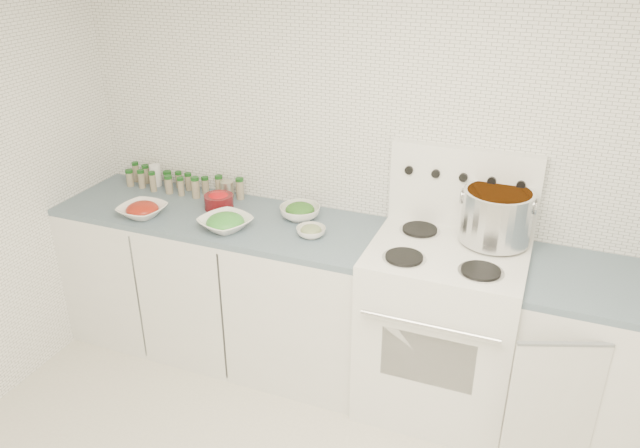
{
  "coord_description": "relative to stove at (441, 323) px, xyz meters",
  "views": [
    {
      "loc": [
        0.88,
        -1.55,
        2.37
      ],
      "look_at": [
        -0.18,
        1.14,
        0.97
      ],
      "focal_mm": 35.0,
      "sensor_mm": 36.0,
      "label": 1
    }
  ],
  "objects": [
    {
      "name": "stock_pot",
      "position": [
        0.19,
        0.16,
        0.59
      ],
      "size": [
        0.36,
        0.34,
        0.26
      ],
      "rotation": [
        0.0,
        0.0,
        0.33
      ],
      "color": "silver",
      "rests_on": "stove"
    },
    {
      "name": "counter_right",
      "position": [
        0.82,
        0.0,
        -0.05
      ],
      "size": [
        0.89,
        0.77,
        0.9
      ],
      "color": "white",
      "rests_on": "ground"
    },
    {
      "name": "bowl_broccoli",
      "position": [
        -0.85,
        0.13,
        0.44
      ],
      "size": [
        0.26,
        0.26,
        0.09
      ],
      "color": "white",
      "rests_on": "counter_left"
    },
    {
      "name": "room_walls",
      "position": [
        -0.48,
        -1.19,
        1.06
      ],
      "size": [
        3.54,
        3.04,
        2.52
      ],
      "color": "white",
      "rests_on": "ground"
    },
    {
      "name": "bowl_pepper",
      "position": [
        -1.33,
        0.08,
        0.45
      ],
      "size": [
        0.17,
        0.17,
        0.1
      ],
      "color": "#540E12",
      "rests_on": "counter_left"
    },
    {
      "name": "bowl_snowpea",
      "position": [
        -1.16,
        -0.14,
        0.44
      ],
      "size": [
        0.34,
        0.34,
        0.09
      ],
      "color": "white",
      "rests_on": "counter_left"
    },
    {
      "name": "bowl_tomato",
      "position": [
        -1.68,
        -0.17,
        0.44
      ],
      "size": [
        0.27,
        0.27,
        0.08
      ],
      "color": "white",
      "rests_on": "counter_left"
    },
    {
      "name": "stove",
      "position": [
        0.0,
        0.0,
        0.0
      ],
      "size": [
        0.76,
        0.7,
        1.36
      ],
      "color": "white",
      "rests_on": "ground"
    },
    {
      "name": "counter_left",
      "position": [
        -1.3,
        0.0,
        -0.05
      ],
      "size": [
        1.85,
        0.62,
        0.9
      ],
      "color": "white",
      "rests_on": "ground"
    },
    {
      "name": "tin_can",
      "position": [
        -1.36,
        0.23,
        0.45
      ],
      "size": [
        0.08,
        0.08,
        0.1
      ],
      "primitive_type": "cylinder",
      "rotation": [
        0.0,
        0.0,
        0.09
      ],
      "color": "#B2AB97",
      "rests_on": "counter_left"
    },
    {
      "name": "bowl_zucchini",
      "position": [
        -0.71,
        -0.06,
        0.43
      ],
      "size": [
        0.16,
        0.16,
        0.06
      ],
      "color": "white",
      "rests_on": "counter_left"
    },
    {
      "name": "spice_cluster",
      "position": [
        -1.7,
        0.21,
        0.46
      ],
      "size": [
        0.79,
        0.15,
        0.13
      ],
      "color": "gray",
      "rests_on": "counter_left"
    },
    {
      "name": "salt_canister",
      "position": [
        -1.87,
        0.24,
        0.47
      ],
      "size": [
        0.08,
        0.08,
        0.13
      ],
      "primitive_type": "cylinder",
      "rotation": [
        0.0,
        0.0,
        -0.26
      ],
      "color": "white",
      "rests_on": "counter_left"
    }
  ]
}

